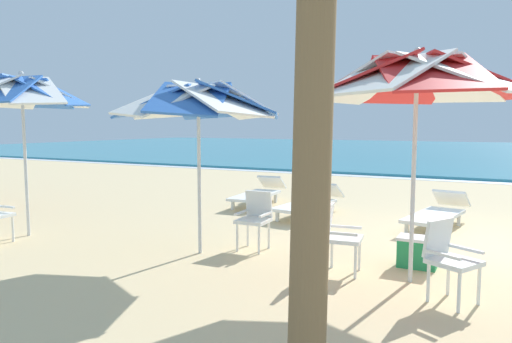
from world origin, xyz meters
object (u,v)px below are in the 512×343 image
at_px(beach_umbrella_1, 198,102).
at_px(sun_lounger_3, 259,193).
at_px(plastic_chair_0, 449,255).
at_px(plastic_chair_2, 255,216).
at_px(sun_lounger_1, 438,213).
at_px(beach_umbrella_2, 22,94).
at_px(plastic_chair_1, 338,234).
at_px(beach_umbrella_0, 417,79).
at_px(sun_lounger_2, 310,202).
at_px(cooler_box, 418,252).

height_order(beach_umbrella_1, sun_lounger_3, beach_umbrella_1).
bearing_deg(plastic_chair_0, plastic_chair_2, 161.32).
bearing_deg(sun_lounger_1, plastic_chair_2, -129.00).
distance_m(plastic_chair_2, beach_umbrella_2, 4.33).
bearing_deg(plastic_chair_1, beach_umbrella_1, -178.61).
bearing_deg(plastic_chair_1, beach_umbrella_2, -174.77).
distance_m(beach_umbrella_0, beach_umbrella_1, 2.94).
relative_size(beach_umbrella_0, sun_lounger_2, 1.24).
bearing_deg(beach_umbrella_1, beach_umbrella_2, -172.31).
relative_size(beach_umbrella_0, sun_lounger_1, 1.23).
xyz_separation_m(plastic_chair_1, beach_umbrella_1, (-2.05, -0.05, 1.68)).
xyz_separation_m(plastic_chair_0, sun_lounger_3, (-4.52, 4.44, -0.22)).
xyz_separation_m(plastic_chair_1, beach_umbrella_2, (-5.23, -0.48, 1.87)).
xyz_separation_m(plastic_chair_0, sun_lounger_1, (-0.52, 3.73, -0.22)).
xyz_separation_m(beach_umbrella_0, cooler_box, (-0.02, 0.66, -2.17)).
distance_m(beach_umbrella_0, sun_lounger_2, 4.64).
bearing_deg(sun_lounger_2, plastic_chair_0, -51.36).
relative_size(plastic_chair_1, sun_lounger_2, 0.39).
bearing_deg(beach_umbrella_0, sun_lounger_2, 127.74).
height_order(plastic_chair_1, sun_lounger_2, plastic_chair_1).
bearing_deg(plastic_chair_0, sun_lounger_2, 128.64).
height_order(beach_umbrella_0, sun_lounger_2, beach_umbrella_0).
bearing_deg(cooler_box, beach_umbrella_0, -88.28).
height_order(plastic_chair_0, cooler_box, plastic_chair_0).
bearing_deg(beach_umbrella_2, plastic_chair_1, 5.23).
relative_size(plastic_chair_1, plastic_chair_2, 1.00).
bearing_deg(beach_umbrella_1, beach_umbrella_0, 1.94).
relative_size(plastic_chair_0, beach_umbrella_1, 0.34).
xyz_separation_m(plastic_chair_2, sun_lounger_1, (2.26, 2.79, -0.22)).
bearing_deg(plastic_chair_1, cooler_box, 39.46).
distance_m(beach_umbrella_1, beach_umbrella_2, 3.21).
height_order(sun_lounger_1, cooler_box, sun_lounger_1).
distance_m(plastic_chair_0, cooler_box, 1.24).
distance_m(plastic_chair_1, sun_lounger_1, 3.42).
height_order(plastic_chair_1, cooler_box, plastic_chair_1).
bearing_deg(sun_lounger_2, beach_umbrella_1, -96.70).
xyz_separation_m(plastic_chair_1, sun_lounger_3, (-3.19, 4.03, -0.22)).
distance_m(plastic_chair_0, plastic_chair_1, 1.39).
height_order(beach_umbrella_0, sun_lounger_3, beach_umbrella_0).
xyz_separation_m(plastic_chair_0, beach_umbrella_1, (-3.38, 0.36, 1.68)).
distance_m(plastic_chair_1, beach_umbrella_1, 2.65).
height_order(plastic_chair_0, plastic_chair_1, same).
xyz_separation_m(beach_umbrella_2, sun_lounger_3, (2.04, 4.51, -2.08)).
height_order(beach_umbrella_2, sun_lounger_2, beach_umbrella_2).
bearing_deg(cooler_box, plastic_chair_1, -140.54).
bearing_deg(beach_umbrella_2, cooler_box, 11.01).
bearing_deg(sun_lounger_1, beach_umbrella_2, -147.82).
height_order(beach_umbrella_0, beach_umbrella_1, beach_umbrella_0).
bearing_deg(plastic_chair_0, beach_umbrella_2, -179.39).
bearing_deg(beach_umbrella_1, sun_lounger_1, 49.67).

